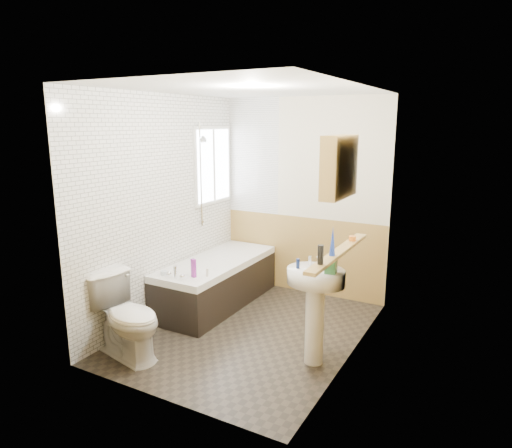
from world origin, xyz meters
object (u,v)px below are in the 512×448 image
(bathtub, at_px, (217,281))
(sink, at_px, (315,297))
(medicine_cabinet, at_px, (339,167))
(toilet, at_px, (127,317))
(pine_shelf, at_px, (339,252))

(bathtub, xyz_separation_m, sink, (1.57, -0.75, 0.36))
(bathtub, bearing_deg, medicine_cabinet, -23.10)
(bathtub, relative_size, toilet, 2.19)
(toilet, relative_size, sink, 0.79)
(bathtub, relative_size, sink, 1.72)
(pine_shelf, bearing_deg, toilet, -157.35)
(bathtub, bearing_deg, sink, -25.52)
(bathtub, height_order, medicine_cabinet, medicine_cabinet)
(sink, bearing_deg, toilet, -146.71)
(toilet, height_order, sink, sink)
(medicine_cabinet, bearing_deg, pine_shelf, 19.73)
(bathtub, relative_size, pine_shelf, 1.29)
(toilet, bearing_deg, pine_shelf, -55.19)
(pine_shelf, bearing_deg, medicine_cabinet, -160.27)
(pine_shelf, xyz_separation_m, medicine_cabinet, (-0.03, -0.01, 0.74))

